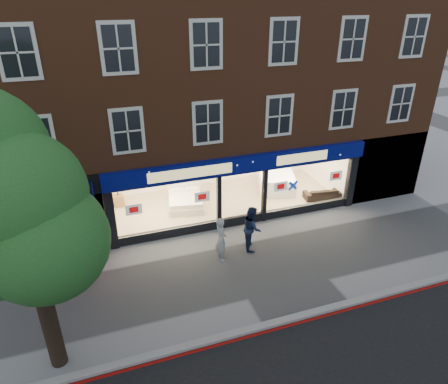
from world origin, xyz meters
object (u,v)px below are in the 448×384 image
sofa (322,193)px  pedestrian_blue (252,228)px  a_board (77,249)px  pedestrian_grey (221,239)px  display_bed (185,200)px  mattress_stack (276,181)px

sofa → pedestrian_blue: bearing=38.1°
a_board → pedestrian_grey: size_ratio=0.51×
display_bed → sofa: size_ratio=1.24×
sofa → a_board: 11.56m
display_bed → mattress_stack: 4.89m
pedestrian_blue → display_bed: bearing=38.4°
pedestrian_grey → a_board: bearing=72.4°
sofa → a_board: size_ratio=1.96×
mattress_stack → pedestrian_grey: bearing=-134.4°
mattress_stack → a_board: (-9.81, -2.89, -0.07)m
mattress_stack → display_bed: bearing=-177.3°
display_bed → pedestrian_grey: bearing=-75.1°
display_bed → a_board: bearing=-140.3°
display_bed → sofa: display_bed is taller
mattress_stack → a_board: size_ratio=2.83×
pedestrian_blue → mattress_stack: bearing=-20.0°
sofa → a_board: bearing=15.3°
sofa → display_bed: bearing=-3.1°
sofa → pedestrian_blue: 5.60m
mattress_stack → sofa: 2.39m
mattress_stack → pedestrian_blue: bearing=-126.3°
sofa → a_board: (-11.50, -1.20, 0.10)m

